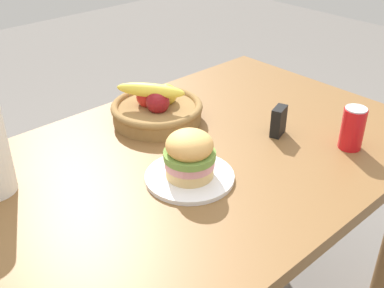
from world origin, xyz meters
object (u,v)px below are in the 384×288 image
at_px(fruit_basket, 157,108).
at_px(napkin_holder, 279,121).
at_px(plate, 190,177).
at_px(sandwich, 190,154).
at_px(soda_can, 353,128).

xyz_separation_m(fruit_basket, napkin_holder, (0.21, -0.32, 0.00)).
distance_m(plate, sandwich, 0.07).
xyz_separation_m(sandwich, soda_can, (0.45, -0.20, -0.01)).
relative_size(plate, fruit_basket, 0.80).
relative_size(soda_can, fruit_basket, 0.43).
relative_size(sandwich, napkin_holder, 1.49).
bearing_deg(sandwich, plate, 90.00).
distance_m(sandwich, soda_can, 0.49).
bearing_deg(napkin_holder, plate, 160.88).
bearing_deg(fruit_basket, napkin_holder, -56.29).
height_order(plate, soda_can, soda_can).
bearing_deg(soda_can, sandwich, 156.46).
bearing_deg(plate, soda_can, -23.54).
height_order(plate, fruit_basket, fruit_basket).
xyz_separation_m(plate, sandwich, (0.00, -0.00, 0.07)).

